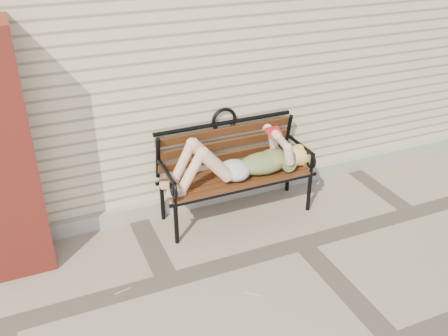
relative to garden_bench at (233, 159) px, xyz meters
name	(u,v)px	position (x,y,z in m)	size (l,w,h in m)	color
ground	(302,243)	(0.34, -0.76, -0.56)	(80.00, 80.00, 0.00)	gray
house_wall	(185,11)	(0.34, 2.24, 0.94)	(8.00, 4.00, 3.00)	beige
foundation_strip	(254,186)	(0.34, 0.21, -0.49)	(8.00, 0.10, 0.15)	#9F998F
garden_bench	(233,159)	(0.00, 0.00, 0.00)	(1.54, 0.61, 1.00)	black
reading_woman	(240,161)	(0.01, -0.12, 0.03)	(1.46, 0.33, 0.46)	#0A334A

